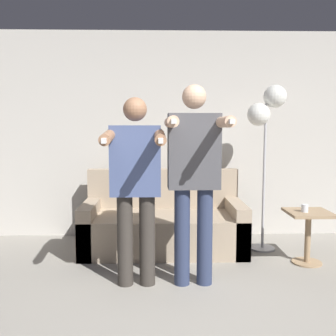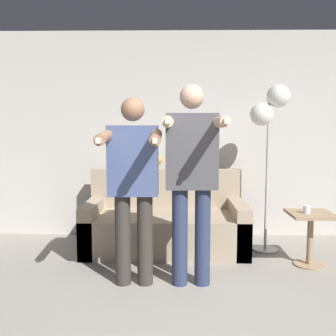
{
  "view_description": "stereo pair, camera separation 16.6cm",
  "coord_description": "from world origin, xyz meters",
  "px_view_note": "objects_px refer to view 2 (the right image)",
  "views": [
    {
      "loc": [
        -0.31,
        -2.13,
        1.43
      ],
      "look_at": [
        -0.21,
        1.77,
        1.0
      ],
      "focal_mm": 42.0,
      "sensor_mm": 36.0,
      "label": 1
    },
    {
      "loc": [
        -0.15,
        -2.13,
        1.43
      ],
      "look_at": [
        -0.21,
        1.77,
        1.0
      ],
      "focal_mm": 42.0,
      "sensor_mm": 36.0,
      "label": 2
    }
  ],
  "objects_px": {
    "cat": "(147,163)",
    "floor_lamp": "(270,115)",
    "couch": "(165,225)",
    "side_table": "(310,228)",
    "person_right": "(192,171)",
    "person_left": "(133,179)",
    "cup": "(307,209)"
  },
  "relations": [
    {
      "from": "floor_lamp",
      "to": "person_left",
      "type": "bearing_deg",
      "value": -144.63
    },
    {
      "from": "cat",
      "to": "cup",
      "type": "distance_m",
      "value": 1.92
    },
    {
      "from": "cat",
      "to": "side_table",
      "type": "bearing_deg",
      "value": -26.22
    },
    {
      "from": "person_right",
      "to": "floor_lamp",
      "type": "height_order",
      "value": "floor_lamp"
    },
    {
      "from": "cat",
      "to": "side_table",
      "type": "relative_size",
      "value": 0.93
    },
    {
      "from": "floor_lamp",
      "to": "side_table",
      "type": "xyz_separation_m",
      "value": [
        0.33,
        -0.48,
        -1.15
      ]
    },
    {
      "from": "person_right",
      "to": "cat",
      "type": "bearing_deg",
      "value": 107.98
    },
    {
      "from": "person_left",
      "to": "side_table",
      "type": "height_order",
      "value": "person_left"
    },
    {
      "from": "person_left",
      "to": "side_table",
      "type": "relative_size",
      "value": 3.04
    },
    {
      "from": "side_table",
      "to": "couch",
      "type": "bearing_deg",
      "value": 160.65
    },
    {
      "from": "person_left",
      "to": "cup",
      "type": "height_order",
      "value": "person_left"
    },
    {
      "from": "person_right",
      "to": "side_table",
      "type": "xyz_separation_m",
      "value": [
        1.23,
        0.52,
        -0.64
      ]
    },
    {
      "from": "side_table",
      "to": "person_left",
      "type": "bearing_deg",
      "value": -163.34
    },
    {
      "from": "person_left",
      "to": "person_right",
      "type": "bearing_deg",
      "value": -0.87
    },
    {
      "from": "person_left",
      "to": "floor_lamp",
      "type": "bearing_deg",
      "value": 34.34
    },
    {
      "from": "floor_lamp",
      "to": "side_table",
      "type": "relative_size",
      "value": 3.42
    },
    {
      "from": "person_left",
      "to": "cup",
      "type": "distance_m",
      "value": 1.8
    },
    {
      "from": "cat",
      "to": "side_table",
      "type": "distance_m",
      "value": 2.0
    },
    {
      "from": "person_right",
      "to": "side_table",
      "type": "relative_size",
      "value": 3.24
    },
    {
      "from": "person_left",
      "to": "cup",
      "type": "xyz_separation_m",
      "value": [
        1.69,
        0.5,
        -0.38
      ]
    },
    {
      "from": "couch",
      "to": "person_right",
      "type": "distance_m",
      "value": 1.31
    },
    {
      "from": "couch",
      "to": "side_table",
      "type": "distance_m",
      "value": 1.58
    },
    {
      "from": "floor_lamp",
      "to": "cup",
      "type": "distance_m",
      "value": 1.11
    },
    {
      "from": "person_right",
      "to": "cat",
      "type": "height_order",
      "value": "person_right"
    },
    {
      "from": "cat",
      "to": "floor_lamp",
      "type": "relative_size",
      "value": 0.27
    },
    {
      "from": "cat",
      "to": "cup",
      "type": "height_order",
      "value": "cat"
    },
    {
      "from": "person_right",
      "to": "floor_lamp",
      "type": "relative_size",
      "value": 0.95
    },
    {
      "from": "couch",
      "to": "person_left",
      "type": "bearing_deg",
      "value": -103.81
    },
    {
      "from": "cat",
      "to": "cup",
      "type": "relative_size",
      "value": 6.51
    },
    {
      "from": "person_right",
      "to": "cup",
      "type": "height_order",
      "value": "person_right"
    },
    {
      "from": "side_table",
      "to": "person_right",
      "type": "bearing_deg",
      "value": -157.1
    },
    {
      "from": "couch",
      "to": "cat",
      "type": "height_order",
      "value": "cat"
    }
  ]
}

